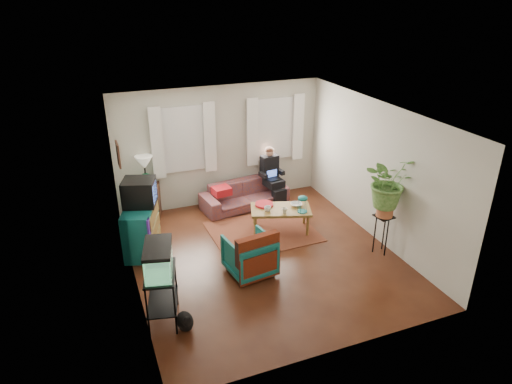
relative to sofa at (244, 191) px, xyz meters
name	(u,v)px	position (x,y,z in m)	size (l,w,h in m)	color
floor	(264,256)	(-0.38, -2.05, -0.37)	(4.50, 5.00, 0.01)	#4F2B14
ceiling	(265,115)	(-0.38, -2.05, 2.23)	(4.50, 5.00, 0.01)	white
wall_back	(220,146)	(-0.38, 0.45, 0.93)	(4.50, 0.01, 2.60)	silver
wall_front	(343,269)	(-0.38, -4.55, 0.93)	(4.50, 0.01, 2.60)	silver
wall_left	(128,212)	(-2.63, -2.05, 0.93)	(0.01, 5.00, 2.60)	silver
wall_right	(377,172)	(1.87, -2.05, 0.93)	(0.01, 5.00, 2.60)	silver
window_left	(183,139)	(-1.18, 0.43, 1.18)	(1.08, 0.04, 1.38)	white
window_right	(274,129)	(0.87, 0.43, 1.18)	(1.08, 0.04, 1.38)	white
curtains_left	(184,140)	(-1.18, 0.35, 1.18)	(1.36, 0.06, 1.50)	white
curtains_right	(276,130)	(0.87, 0.35, 1.18)	(1.36, 0.06, 1.50)	white
picture_frame	(119,154)	(-2.59, -1.20, 1.58)	(0.04, 0.32, 0.40)	#3D2616
area_rug	(263,232)	(-0.07, -1.22, -0.36)	(2.00, 1.60, 0.01)	brown
sofa	(244,191)	(0.00, 0.00, 0.00)	(1.88, 0.74, 0.74)	brown
seated_person	(271,177)	(0.67, 0.09, 0.19)	(0.47, 0.58, 1.12)	black
side_table	(148,200)	(-2.03, 0.32, -0.02)	(0.48, 0.48, 0.70)	#3E2817
table_lamp	(145,172)	(-2.03, 0.32, 0.63)	(0.36, 0.36, 0.64)	white
dresser	(141,229)	(-2.37, -1.06, 0.08)	(0.50, 0.99, 0.89)	#105D65
crt_tv	(139,192)	(-2.31, -0.98, 0.76)	(0.54, 0.50, 0.48)	black
aquarium_stand	(162,297)	(-2.38, -3.11, 0.04)	(0.41, 0.74, 0.82)	black
aquarium	(159,259)	(-2.38, -3.11, 0.67)	(0.37, 0.67, 0.43)	#7FD899
black_cat	(185,320)	(-2.14, -3.40, -0.22)	(0.23, 0.36, 0.31)	black
armchair	(249,253)	(-0.79, -2.42, 0.00)	(0.73, 0.68, 0.75)	#105E60
serape_throw	(258,253)	(-0.75, -2.71, 0.16)	(0.75, 0.17, 0.62)	#9E0A0A
coffee_table	(280,219)	(0.29, -1.27, -0.13)	(1.16, 0.63, 0.48)	brown
cup_a	(268,209)	(0.01, -1.29, 0.16)	(0.13, 0.13, 0.10)	white
cup_b	(284,211)	(0.28, -1.47, 0.16)	(0.11, 0.11, 0.10)	beige
bowl	(296,205)	(0.62, -1.28, 0.14)	(0.23, 0.23, 0.06)	white
snack_tray	(264,204)	(0.04, -1.02, 0.13)	(0.36, 0.36, 0.04)	#B21414
birdcage	(303,204)	(0.62, -1.55, 0.28)	(0.19, 0.19, 0.34)	#115B6B
plant_stand	(382,234)	(1.64, -2.69, 0.00)	(0.31, 0.31, 0.74)	black
potted_plant	(388,189)	(1.64, -2.69, 0.89)	(0.85, 0.73, 0.94)	#599947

